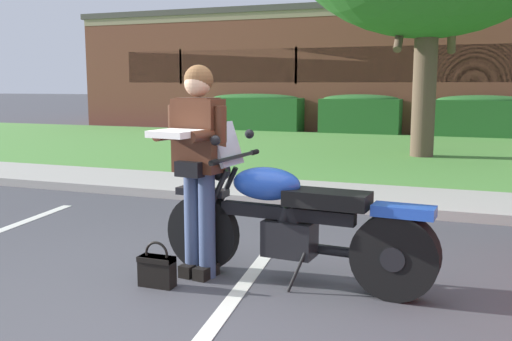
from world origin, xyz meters
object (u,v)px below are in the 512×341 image
object	(u,v)px
motorcycle	(302,223)
hedge_left	(255,112)
rider_person	(197,154)
handbag	(157,268)
hedge_center_right	(481,116)
brick_building	(440,70)
hedge_center_left	(360,114)

from	to	relation	value
motorcycle	hedge_left	size ratio (longest dim) A/B	0.71
rider_person	hedge_left	size ratio (longest dim) A/B	0.54
handbag	hedge_center_right	world-z (taller)	hedge_center_right
rider_person	brick_building	xyz separation A→B (m)	(0.80, 18.79, 1.05)
handbag	hedge_left	distance (m)	14.70
motorcycle	hedge_center_right	world-z (taller)	motorcycle
rider_person	hedge_center_right	world-z (taller)	rider_person
hedge_center_left	handbag	bearing A→B (deg)	-85.85
motorcycle	rider_person	xyz separation A→B (m)	(-0.84, -0.11, 0.52)
handbag	hedge_center_left	distance (m)	14.03
hedge_left	hedge_center_left	distance (m)	3.48
hedge_center_right	brick_building	world-z (taller)	brick_building
brick_building	motorcycle	bearing A→B (deg)	-89.88
handbag	hedge_center_left	size ratio (longest dim) A/B	0.15
handbag	brick_building	xyz separation A→B (m)	(0.99, 19.12, 1.92)
rider_person	hedge_center_right	xyz separation A→B (m)	(2.26, 13.66, -0.36)
handbag	hedge_center_right	bearing A→B (deg)	80.02
handbag	hedge_left	size ratio (longest dim) A/B	0.11
handbag	hedge_center_left	bearing A→B (deg)	94.15
hedge_center_left	hedge_center_right	xyz separation A→B (m)	(3.48, 0.00, 0.00)
hedge_left	hedge_center_right	size ratio (longest dim) A/B	1.21
handbag	hedge_center_right	distance (m)	14.21
hedge_left	rider_person	bearing A→B (deg)	-71.05
motorcycle	handbag	size ratio (longest dim) A/B	6.23
rider_person	hedge_center_right	size ratio (longest dim) A/B	0.65
motorcycle	handbag	xyz separation A→B (m)	(-1.03, -0.44, -0.34)
rider_person	hedge_center_left	xyz separation A→B (m)	(-1.21, 13.66, -0.36)
motorcycle	hedge_center_right	bearing A→B (deg)	83.98
rider_person	handbag	bearing A→B (deg)	-121.08
rider_person	hedge_center_right	distance (m)	13.85
brick_building	hedge_center_left	bearing A→B (deg)	-111.36
motorcycle	brick_building	xyz separation A→B (m)	(-0.04, 18.68, 1.57)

